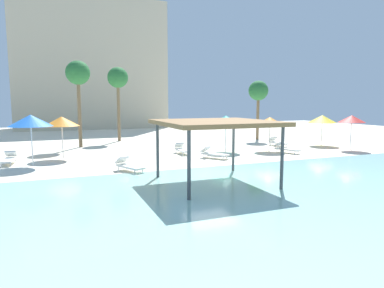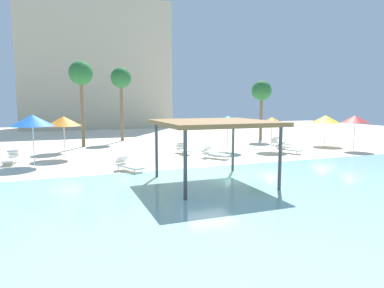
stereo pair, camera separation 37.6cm
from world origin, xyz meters
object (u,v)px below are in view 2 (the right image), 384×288
Objects in this scene: lounge_chair_6 at (280,142)px; palm_tree_2 at (121,80)px; beach_umbrella_teal_1 at (228,120)px; beach_umbrella_orange_5 at (272,121)px; lounge_chair_5 at (214,153)px; palm_tree_0 at (81,75)px; beach_umbrella_orange_3 at (64,121)px; beach_umbrella_yellow_4 at (326,119)px; beach_umbrella_blue_0 at (32,120)px; beach_umbrella_red_2 at (355,119)px; lounge_chair_1 at (183,149)px; palm_tree_1 at (262,92)px; shade_pavilion at (214,124)px; lounge_chair_3 at (287,148)px; lounge_chair_4 at (11,158)px; lounge_chair_0 at (128,165)px.

lounge_chair_6 is 0.28× the size of palm_tree_2.
beach_umbrella_teal_1 is 3.34m from beach_umbrella_orange_5.
lounge_chair_5 is 13.00m from palm_tree_0.
beach_umbrella_orange_3 is 20.57m from beach_umbrella_yellow_4.
beach_umbrella_blue_0 is 11.03m from lounge_chair_5.
lounge_chair_1 is at bearing 166.96° from beach_umbrella_red_2.
beach_umbrella_orange_3 is 0.48× the size of palm_tree_1.
shade_pavilion reaches higher than lounge_chair_6.
lounge_chair_3 is at bearing -109.75° from palm_tree_1.
beach_umbrella_yellow_4 is at bearing 10.98° from beach_umbrella_orange_5.
beach_umbrella_yellow_4 reaches higher than lounge_chair_1.
palm_tree_2 is at bearing 140.94° from beach_umbrella_red_2.
beach_umbrella_yellow_4 is at bearing 69.65° from lounge_chair_5.
beach_umbrella_yellow_4 is 18.48m from palm_tree_2.
beach_umbrella_blue_0 is 2.63m from beach_umbrella_orange_3.
beach_umbrella_teal_1 is 1.39× the size of lounge_chair_5.
shade_pavilion is 1.88× the size of beach_umbrella_yellow_4.
beach_umbrella_blue_0 is 18.68m from lounge_chair_6.
palm_tree_1 reaches higher than lounge_chair_5.
beach_umbrella_red_2 reaches higher than lounge_chair_4.
beach_umbrella_blue_0 reaches higher than beach_umbrella_red_2.
beach_umbrella_orange_3 is at bearing -104.56° from palm_tree_0.
palm_tree_1 reaches higher than lounge_chair_1.
shade_pavilion reaches higher than beach_umbrella_orange_3.
lounge_chair_0 is at bearing -150.65° from beach_umbrella_teal_1.
beach_umbrella_blue_0 is (-7.82, 7.74, -0.07)m from shade_pavilion.
lounge_chair_6 is at bearing 165.52° from beach_umbrella_yellow_4.
beach_umbrella_red_2 is 1.37× the size of lounge_chair_6.
beach_umbrella_orange_5 is at bearing -49.92° from lounge_chair_6.
beach_umbrella_red_2 is 17.67m from lounge_chair_0.
palm_tree_0 reaches higher than palm_tree_1.
beach_umbrella_blue_0 is 1.52× the size of lounge_chair_1.
palm_tree_0 is at bearing 75.44° from beach_umbrella_orange_3.
beach_umbrella_red_2 is (9.35, -2.73, 0.04)m from beach_umbrella_teal_1.
lounge_chair_0 is at bearing -97.86° from palm_tree_2.
beach_umbrella_blue_0 reaches higher than lounge_chair_4.
lounge_chair_5 is (1.21, -2.62, 0.00)m from lounge_chair_1.
beach_umbrella_teal_1 is (5.06, 8.65, -0.32)m from shade_pavilion.
lounge_chair_6 is (10.60, 9.94, -2.32)m from shade_pavilion.
beach_umbrella_orange_3 is at bearing -120.39° from palm_tree_2.
shade_pavilion is 18.94m from palm_tree_1.
beach_umbrella_teal_1 reaches higher than lounge_chair_3.
beach_umbrella_blue_0 is 13.06m from palm_tree_2.
lounge_chair_6 is at bearing 98.77° from lounge_chair_1.
palm_tree_0 is (-9.80, 6.61, 3.44)m from beach_umbrella_teal_1.
lounge_chair_4 is 19.78m from lounge_chair_6.
lounge_chair_5 is (-11.52, 0.33, -2.03)m from beach_umbrella_red_2.
lounge_chair_6 is 0.34× the size of palm_tree_1.
lounge_chair_4 is (-17.43, 1.00, -1.91)m from beach_umbrella_orange_5.
lounge_chair_5 is at bearing 82.75° from lounge_chair_4.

